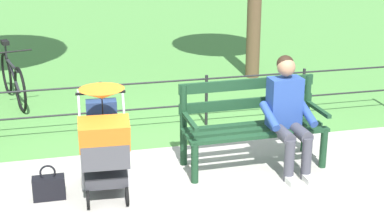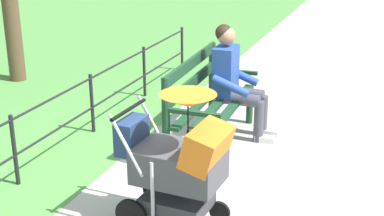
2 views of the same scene
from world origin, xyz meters
The scene contains 5 objects.
ground_plane centered at (0.00, 0.00, 0.00)m, with size 60.00×60.00×0.00m, color #ADA89E.
park_bench centered at (-0.87, -0.12, 0.53)m, with size 1.61×0.64×0.96m.
person_on_bench centered at (-1.20, 0.11, 0.68)m, with size 0.54×0.74×1.28m.
stroller centered at (0.82, 0.26, 0.59)m, with size 0.54×0.91×1.15m.
park_fence centered at (0.00, -1.44, 0.42)m, with size 7.00×0.04×0.70m.
Camera 2 is at (4.46, 1.75, 2.46)m, focal length 51.56 mm.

